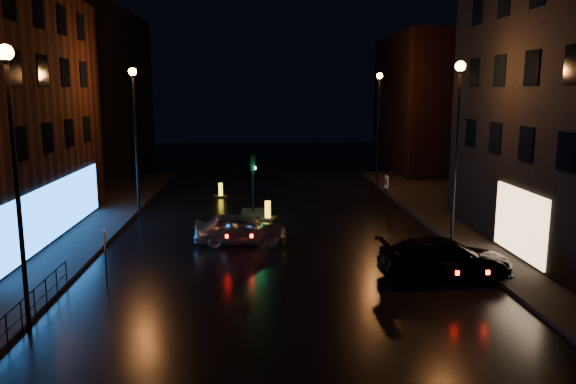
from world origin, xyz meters
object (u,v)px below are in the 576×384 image
silver_hatchback (241,228)px  road_sign_right (386,185)px  dark_sedan (445,258)px  road_sign_left (105,245)px  traffic_signal (253,206)px  bollard_near (268,215)px  bollard_far (221,194)px

silver_hatchback → road_sign_right: (8.24, 5.82, 1.00)m
silver_hatchback → dark_sedan: dark_sedan is taller
dark_sedan → road_sign_left: size_ratio=2.42×
traffic_signal → bollard_near: bearing=-60.9°
traffic_signal → bollard_far: bearing=112.2°
bollard_near → road_sign_left: (-6.12, -10.69, 1.38)m
bollard_near → road_sign_left: road_sign_left is taller
bollard_near → bollard_far: (-3.07, 6.99, -0.03)m
bollard_near → bollard_far: 7.63m
bollard_near → road_sign_left: 12.39m
silver_hatchback → road_sign_right: size_ratio=1.87×
traffic_signal → dark_sedan: 13.84m
dark_sedan → bollard_far: size_ratio=4.18×
bollard_far → road_sign_right: bearing=-49.0°
silver_hatchback → bollard_near: (1.36, 4.97, -0.51)m
bollard_near → road_sign_right: bearing=23.9°
dark_sedan → bollard_far: bearing=27.0°
traffic_signal → silver_hatchback: (-0.54, -6.44, 0.24)m
traffic_signal → bollard_near: 1.71m
silver_hatchback → bollard_near: bearing=-15.6°
silver_hatchback → road_sign_left: 7.48m
dark_sedan → bollard_near: (-6.66, 10.17, -0.52)m
bollard_far → road_sign_right: size_ratio=0.54×
dark_sedan → road_sign_left: bearing=89.8°
traffic_signal → road_sign_left: 13.31m
dark_sedan → bollard_near: bearing=30.7°
traffic_signal → bollard_near: traffic_signal is taller
road_sign_left → dark_sedan: bearing=-11.9°
road_sign_left → silver_hatchback: bearing=36.0°
dark_sedan → road_sign_right: size_ratio=2.25×
silver_hatchback → bollard_far: size_ratio=3.48×
dark_sedan → bollard_far: dark_sedan is taller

